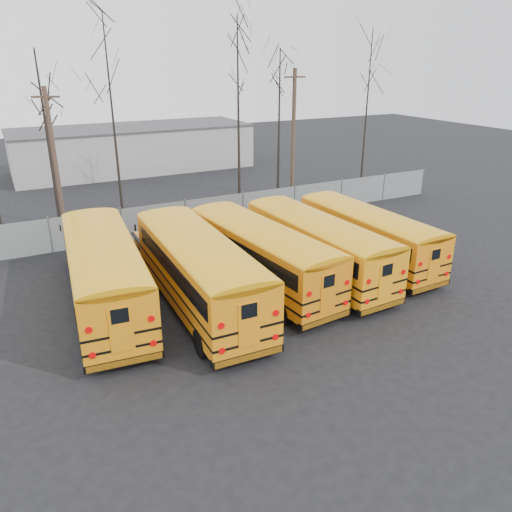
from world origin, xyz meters
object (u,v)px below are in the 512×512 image
bus_a (103,268)px  bus_d (315,242)px  bus_c (258,250)px  utility_pole_right (293,133)px  bus_b (197,265)px  utility_pole_left (55,162)px  bus_e (365,231)px

bus_a → bus_d: bearing=-1.4°
bus_c → utility_pole_right: utility_pole_right is taller
bus_c → bus_b: bearing=-174.8°
bus_a → bus_c: 7.03m
bus_a → utility_pole_right: (17.20, 12.76, 2.95)m
bus_d → utility_pole_left: (-10.16, 12.58, 2.67)m
bus_b → utility_pole_right: 20.02m
bus_d → utility_pole_right: bearing=60.0°
bus_c → utility_pole_left: utility_pole_left is taller
bus_a → utility_pole_left: utility_pole_left is taller
bus_e → utility_pole_right: 14.54m
bus_d → bus_e: size_ratio=1.05×
bus_d → bus_e: (3.37, 0.29, -0.09)m
bus_a → bus_d: size_ratio=1.07×
bus_a → utility_pole_right: utility_pole_right is taller
bus_b → bus_c: bus_b is taller
utility_pole_left → utility_pole_right: 17.44m
bus_d → utility_pole_right: 16.01m
bus_e → utility_pole_left: bearing=135.9°
bus_c → utility_pole_left: (-7.13, 12.39, 2.66)m
bus_b → bus_e: size_ratio=1.13×
utility_pole_left → bus_e: bearing=-22.1°
bus_e → utility_pole_left: 18.48m
bus_b → bus_e: bearing=6.0°
bus_d → utility_pole_left: 16.39m
bus_b → bus_d: bus_b is taller
bus_e → bus_b: bearing=-177.5°
bus_a → bus_b: (3.61, -1.64, 0.01)m
bus_c → utility_pole_right: 17.44m
bus_b → bus_c: size_ratio=1.06×
bus_d → utility_pole_right: size_ratio=1.18×
bus_b → bus_d: 6.39m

